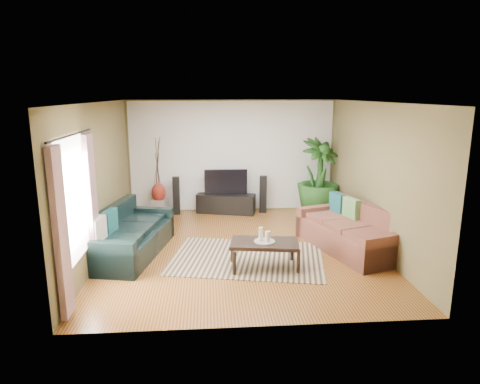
{
  "coord_description": "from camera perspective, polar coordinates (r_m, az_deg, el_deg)",
  "views": [
    {
      "loc": [
        -0.6,
        -7.55,
        2.86
      ],
      "look_at": [
        0.0,
        0.2,
        1.05
      ],
      "focal_mm": 32.0,
      "sensor_mm": 36.0,
      "label": 1
    }
  ],
  "objects": [
    {
      "name": "sofa_left",
      "position": [
        7.95,
        -14.36,
        -5.15
      ],
      "size": [
        1.38,
        2.37,
        0.85
      ],
      "primitive_type": "cube",
      "rotation": [
        0.0,
        0.0,
        1.36
      ],
      "color": "black",
      "rests_on": "floor"
    },
    {
      "name": "sofa_right",
      "position": [
        8.18,
        14.27,
        -4.65
      ],
      "size": [
        1.6,
        2.36,
        0.85
      ],
      "primitive_type": "cube",
      "rotation": [
        0.0,
        0.0,
        -1.25
      ],
      "color": "brown",
      "rests_on": "floor"
    },
    {
      "name": "potted_plant",
      "position": [
        10.35,
        10.47,
        2.0
      ],
      "size": [
        1.42,
        1.42,
        1.82
      ],
      "primitive_type": "imported",
      "rotation": [
        0.0,
        0.0,
        0.61
      ],
      "color": "#1E4A18",
      "rests_on": "floor"
    },
    {
      "name": "vase",
      "position": [
        10.39,
        -10.8,
        -0.09
      ],
      "size": [
        0.33,
        0.33,
        0.47
      ],
      "primitive_type": "ellipsoid",
      "color": "maroon",
      "rests_on": "pedestal"
    },
    {
      "name": "backwall_panel",
      "position": [
        10.42,
        -1.08,
        4.76
      ],
      "size": [
        4.9,
        0.0,
        4.9
      ],
      "primitive_type": "plane",
      "rotation": [
        1.57,
        0.0,
        0.0
      ],
      "color": "white",
      "rests_on": "ground"
    },
    {
      "name": "speaker_left",
      "position": [
        10.37,
        -8.5,
        -0.48
      ],
      "size": [
        0.18,
        0.2,
        0.9
      ],
      "primitive_type": "cube",
      "rotation": [
        0.0,
        0.0,
        0.11
      ],
      "color": "black",
      "rests_on": "floor"
    },
    {
      "name": "curtain_far",
      "position": [
        7.16,
        -19.11,
        -1.46
      ],
      "size": [
        0.08,
        0.35,
        2.2
      ],
      "primitive_type": "cube",
      "color": "gray",
      "rests_on": "ground"
    },
    {
      "name": "coffee_table",
      "position": [
        7.2,
        3.27,
        -8.35
      ],
      "size": [
        1.2,
        0.77,
        0.46
      ],
      "primitive_type": "cube",
      "rotation": [
        0.0,
        0.0,
        -0.15
      ],
      "color": "black",
      "rests_on": "floor"
    },
    {
      "name": "side_table",
      "position": [
        8.49,
        -14.37,
        -5.27
      ],
      "size": [
        0.48,
        0.48,
        0.49
      ],
      "primitive_type": "cube",
      "rotation": [
        0.0,
        0.0,
        0.05
      ],
      "color": "brown",
      "rests_on": "floor"
    },
    {
      "name": "television",
      "position": [
        10.28,
        -1.9,
        1.36
      ],
      "size": [
        1.03,
        0.06,
        0.61
      ],
      "primitive_type": "cube",
      "color": "black",
      "rests_on": "tv_stand"
    },
    {
      "name": "tv_stand",
      "position": [
        10.4,
        -1.88,
        -1.54
      ],
      "size": [
        1.46,
        0.77,
        0.47
      ],
      "primitive_type": "cube",
      "rotation": [
        0.0,
        0.0,
        -0.26
      ],
      "color": "black",
      "rests_on": "floor"
    },
    {
      "name": "speaker_right",
      "position": [
        10.43,
        3.1,
        -0.3
      ],
      "size": [
        0.2,
        0.21,
        0.9
      ],
      "primitive_type": "cube",
      "rotation": [
        0.0,
        0.0,
        -0.23
      ],
      "color": "black",
      "rests_on": "floor"
    },
    {
      "name": "ceiling",
      "position": [
        7.58,
        0.12,
        11.89
      ],
      "size": [
        5.5,
        5.5,
        0.0
      ],
      "primitive_type": "plane",
      "rotation": [
        3.14,
        0.0,
        0.0
      ],
      "color": "white",
      "rests_on": "ground"
    },
    {
      "name": "wall_back",
      "position": [
        10.43,
        -1.08,
        4.77
      ],
      "size": [
        5.0,
        0.0,
        5.0
      ],
      "primitive_type": "plane",
      "rotation": [
        1.57,
        0.0,
        0.0
      ],
      "color": "brown",
      "rests_on": "ground"
    },
    {
      "name": "curtain_near",
      "position": [
        5.78,
        -22.77,
        -5.17
      ],
      "size": [
        0.08,
        0.35,
        2.2
      ],
      "primitive_type": "cube",
      "color": "gray",
      "rests_on": "ground"
    },
    {
      "name": "wall_front",
      "position": [
        5.07,
        2.57,
        -4.22
      ],
      "size": [
        5.0,
        0.0,
        5.0
      ],
      "primitive_type": "plane",
      "rotation": [
        -1.57,
        0.0,
        0.0
      ],
      "color": "brown",
      "rests_on": "ground"
    },
    {
      "name": "candle_short",
      "position": [
        7.16,
        3.79,
        -5.8
      ],
      "size": [
        0.07,
        0.07,
        0.14
      ],
      "primitive_type": "cylinder",
      "color": "white",
      "rests_on": "candle_tray"
    },
    {
      "name": "window_pane",
      "position": [
        6.41,
        -21.35,
        -0.97
      ],
      "size": [
        0.0,
        1.8,
        1.8
      ],
      "primitive_type": "plane",
      "rotation": [
        1.57,
        0.0,
        1.57
      ],
      "color": "white",
      "rests_on": "ground"
    },
    {
      "name": "candle_tray",
      "position": [
        7.12,
        3.29,
        -6.57
      ],
      "size": [
        0.35,
        0.35,
        0.02
      ],
      "primitive_type": "cylinder",
      "color": "gray",
      "rests_on": "coffee_table"
    },
    {
      "name": "curtain_rod",
      "position": [
        6.26,
        -21.59,
        7.06
      ],
      "size": [
        0.03,
        1.9,
        0.03
      ],
      "primitive_type": "cylinder",
      "rotation": [
        1.57,
        0.0,
        0.0
      ],
      "color": "black",
      "rests_on": "ground"
    },
    {
      "name": "wall_left",
      "position": [
        7.94,
        -18.2,
        1.47
      ],
      "size": [
        0.0,
        5.5,
        5.5
      ],
      "primitive_type": "plane",
      "rotation": [
        1.57,
        0.0,
        1.57
      ],
      "color": "brown",
      "rests_on": "ground"
    },
    {
      "name": "candle_mid",
      "position": [
        7.06,
        3.67,
        -5.95
      ],
      "size": [
        0.07,
        0.07,
        0.17
      ],
      "primitive_type": "cylinder",
      "color": "beige",
      "rests_on": "candle_tray"
    },
    {
      "name": "wall_right",
      "position": [
        8.3,
        17.59,
        2.01
      ],
      "size": [
        0.0,
        5.5,
        5.5
      ],
      "primitive_type": "plane",
      "rotation": [
        1.57,
        0.0,
        -1.57
      ],
      "color": "brown",
      "rests_on": "ground"
    },
    {
      "name": "candle_tall",
      "position": [
        7.1,
        2.79,
        -5.6
      ],
      "size": [
        0.07,
        0.07,
        0.22
      ],
      "primitive_type": "cylinder",
      "color": "white",
      "rests_on": "candle_tray"
    },
    {
      "name": "floor",
      "position": [
        8.1,
        0.11,
        -7.58
      ],
      "size": [
        5.5,
        5.5,
        0.0
      ],
      "primitive_type": "plane",
      "color": "olive",
      "rests_on": "ground"
    },
    {
      "name": "plant_pot",
      "position": [
        10.52,
        10.3,
        -2.16
      ],
      "size": [
        0.34,
        0.34,
        0.26
      ],
      "primitive_type": "cylinder",
      "color": "black",
      "rests_on": "floor"
    },
    {
      "name": "pedestal",
      "position": [
        10.47,
        -10.72,
        -1.95
      ],
      "size": [
        0.43,
        0.43,
        0.37
      ],
      "primitive_type": "cube",
      "rotation": [
        0.0,
        0.0,
        -0.19
      ],
      "color": "gray",
      "rests_on": "floor"
    },
    {
      "name": "area_rug",
      "position": [
        7.66,
        1.01,
        -8.78
      ],
      "size": [
        2.95,
        2.35,
        0.01
      ],
      "primitive_type": "cube",
      "rotation": [
        0.0,
        0.0,
        -0.2
      ],
      "color": "tan",
      "rests_on": "floor"
    }
  ]
}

